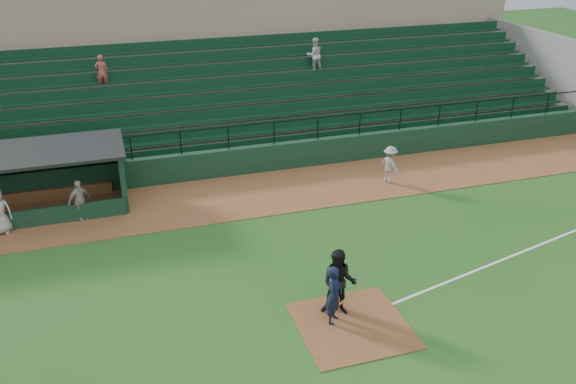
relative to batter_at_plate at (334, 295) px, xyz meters
name	(u,v)px	position (x,y,z in m)	size (l,w,h in m)	color
ground	(339,305)	(0.44, 0.66, -0.90)	(90.00, 90.00, 0.00)	#21521A
warning_track	(266,193)	(0.44, 8.66, -0.88)	(40.00, 4.00, 0.03)	brown
home_plate_dirt	(353,325)	(0.44, -0.34, -0.88)	(3.00, 3.00, 0.03)	brown
foul_line	(542,244)	(8.44, 1.86, -0.89)	(18.00, 0.09, 0.01)	white
stadium_structure	(221,84)	(0.44, 17.12, 1.41)	(38.00, 13.08, 6.40)	#10301E
dugout	(4,177)	(-9.31, 10.22, 0.44)	(8.90, 3.20, 2.42)	#10301E
batter_at_plate	(334,295)	(0.00, 0.00, 0.00)	(1.16, 0.78, 1.79)	black
umpire	(339,283)	(0.27, 0.34, 0.12)	(0.99, 0.77, 2.04)	black
runner	(390,165)	(5.64, 8.08, -0.07)	(1.03, 0.59, 1.59)	gray
dugout_player_a	(79,200)	(-6.68, 8.44, -0.08)	(0.92, 0.38, 1.57)	#ADA8A2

